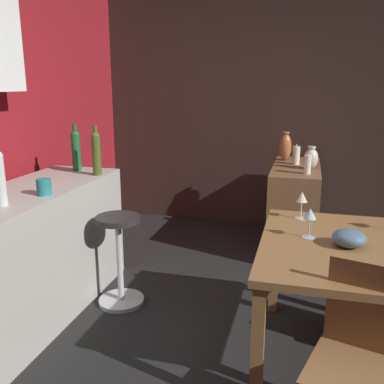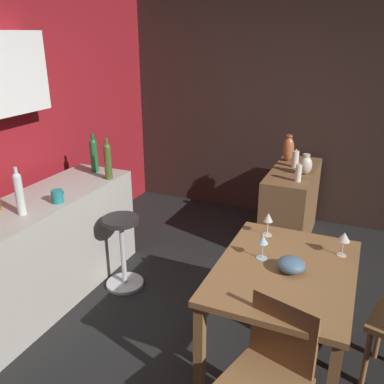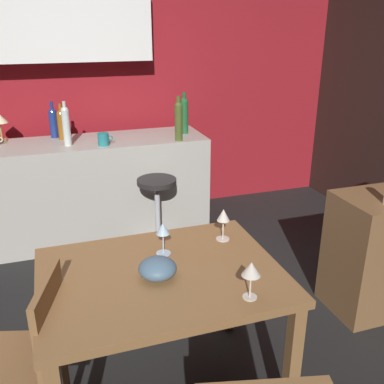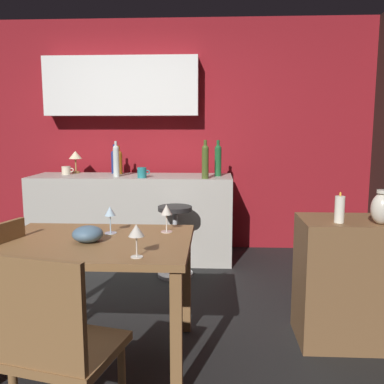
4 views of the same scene
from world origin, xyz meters
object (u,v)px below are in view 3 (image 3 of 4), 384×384
at_px(dining_table, 161,289).
at_px(wine_glass_left, 223,217).
at_px(wine_bottle_cobalt, 53,122).
at_px(wine_bottle_clear, 66,125).
at_px(wine_glass_right, 251,270).
at_px(fruit_bowl, 158,268).
at_px(bar_stool, 158,215).
at_px(wine_glass_center, 163,231).
at_px(cup_teal, 103,139).
at_px(wine_bottle_amber, 62,123).
at_px(chair_near_window, 29,356).
at_px(wine_bottle_olive, 179,120).
at_px(wine_bottle_green, 184,114).

xyz_separation_m(dining_table, wine_glass_left, (0.41, 0.22, 0.23)).
bearing_deg(wine_bottle_cobalt, wine_bottle_clear, -73.78).
relative_size(wine_glass_right, fruit_bowl, 0.98).
distance_m(bar_stool, wine_glass_center, 1.43).
bearing_deg(cup_teal, wine_bottle_amber, 133.36).
height_order(wine_glass_center, wine_bottle_clear, wine_bottle_clear).
relative_size(chair_near_window, wine_glass_right, 4.93).
bearing_deg(wine_bottle_olive, cup_teal, 175.85).
bearing_deg(dining_table, wine_bottle_olive, 70.62).
bearing_deg(cup_teal, wine_glass_left, -75.01).
bearing_deg(wine_bottle_cobalt, wine_glass_center, -77.61).
distance_m(dining_table, wine_glass_center, 0.29).
distance_m(wine_glass_center, wine_bottle_clear, 1.77).
xyz_separation_m(chair_near_window, wine_glass_left, (1.03, 0.29, 0.40)).
relative_size(chair_near_window, wine_glass_left, 4.78).
distance_m(wine_glass_center, cup_teal, 1.64).
bearing_deg(chair_near_window, bar_stool, 57.87).
bearing_deg(dining_table, cup_teal, 90.53).
height_order(wine_glass_center, wine_bottle_green, wine_bottle_green).
bearing_deg(wine_glass_center, cup_teal, 92.63).
bearing_deg(wine_bottle_green, cup_teal, -165.37).
xyz_separation_m(wine_glass_right, wine_bottle_olive, (0.30, 2.07, 0.21)).
height_order(wine_glass_right, wine_glass_center, wine_glass_right).
xyz_separation_m(wine_bottle_green, wine_bottle_cobalt, (-1.14, 0.21, -0.04)).
xyz_separation_m(wine_glass_center, cup_teal, (-0.07, 1.63, 0.08)).
distance_m(chair_near_window, bar_stool, 1.83).
height_order(chair_near_window, wine_bottle_cobalt, wine_bottle_cobalt).
height_order(wine_glass_right, wine_bottle_green, wine_bottle_green).
height_order(chair_near_window, wine_bottle_amber, wine_bottle_amber).
bearing_deg(fruit_bowl, wine_bottle_green, 69.43).
bearing_deg(cup_teal, fruit_bowl, -90.09).
xyz_separation_m(fruit_bowl, wine_bottle_green, (0.77, 2.04, 0.29)).
xyz_separation_m(chair_near_window, wine_glass_center, (0.68, 0.24, 0.40)).
xyz_separation_m(wine_bottle_clear, cup_teal, (0.28, -0.09, -0.12)).
xyz_separation_m(fruit_bowl, wine_bottle_cobalt, (-0.37, 2.25, 0.25)).
distance_m(wine_bottle_clear, cup_teal, 0.32).
bearing_deg(wine_bottle_amber, cup_teal, -46.64).
xyz_separation_m(bar_stool, wine_glass_center, (-0.29, -1.30, 0.51)).
height_order(wine_glass_center, wine_bottle_cobalt, wine_bottle_cobalt).
relative_size(wine_bottle_clear, wine_bottle_cobalt, 1.15).
xyz_separation_m(wine_glass_right, wine_bottle_clear, (-0.61, 2.21, 0.20)).
relative_size(wine_glass_left, fruit_bowl, 1.01).
bearing_deg(wine_bottle_amber, wine_glass_right, -75.38).
distance_m(wine_bottle_amber, wine_bottle_cobalt, 0.11).
relative_size(wine_glass_left, wine_bottle_clear, 0.49).
distance_m(dining_table, wine_bottle_olive, 1.92).
distance_m(fruit_bowl, wine_bottle_clear, 1.97).
distance_m(chair_near_window, fruit_bowl, 0.68).
distance_m(chair_near_window, wine_bottle_amber, 2.29).
bearing_deg(wine_glass_left, dining_table, -151.36).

